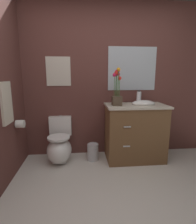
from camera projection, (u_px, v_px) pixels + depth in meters
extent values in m
cube|color=brown|center=(114.00, 81.00, 2.98)|extent=(4.00, 0.05, 2.50)
ellipsoid|color=white|center=(59.00, 150.00, 2.77)|extent=(0.38, 0.48, 0.40)
cube|color=white|center=(60.00, 155.00, 2.84)|extent=(0.22, 0.26, 0.18)
cube|color=white|center=(61.00, 125.00, 2.99)|extent=(0.36, 0.13, 0.32)
cylinder|color=white|center=(59.00, 138.00, 2.71)|extent=(0.34, 0.34, 0.03)
cylinder|color=#B7B7BC|center=(60.00, 116.00, 2.95)|extent=(0.04, 0.04, 0.02)
cube|color=brown|center=(135.00, 133.00, 2.86)|extent=(0.90, 0.52, 0.87)
cube|color=beige|center=(136.00, 106.00, 2.77)|extent=(0.94, 0.56, 0.03)
ellipsoid|color=white|center=(144.00, 103.00, 2.77)|extent=(0.36, 0.26, 0.10)
cylinder|color=#B7B7BC|center=(140.00, 98.00, 2.91)|extent=(0.02, 0.02, 0.18)
cube|color=#B7B7BC|center=(127.00, 127.00, 2.53)|extent=(0.10, 0.02, 0.02)
cube|color=#B7B7BC|center=(127.00, 146.00, 2.59)|extent=(0.10, 0.02, 0.02)
cube|color=#4C3D2D|center=(117.00, 101.00, 2.69)|extent=(0.14, 0.14, 0.14)
cylinder|color=#386B2D|center=(119.00, 87.00, 2.64)|extent=(0.01, 0.01, 0.27)
sphere|color=red|center=(120.00, 78.00, 2.61)|extent=(0.06, 0.06, 0.06)
cylinder|color=#386B2D|center=(118.00, 85.00, 2.66)|extent=(0.01, 0.01, 0.32)
sphere|color=#E01E51|center=(118.00, 74.00, 2.63)|extent=(0.06, 0.06, 0.06)
cylinder|color=#386B2D|center=(116.00, 84.00, 2.68)|extent=(0.01, 0.01, 0.36)
sphere|color=#E01E51|center=(117.00, 72.00, 2.64)|extent=(0.06, 0.06, 0.06)
cylinder|color=#386B2D|center=(116.00, 85.00, 2.65)|extent=(0.01, 0.01, 0.34)
sphere|color=orange|center=(116.00, 73.00, 2.61)|extent=(0.06, 0.06, 0.06)
cylinder|color=#386B2D|center=(114.00, 86.00, 2.63)|extent=(0.01, 0.01, 0.31)
sphere|color=#E01E51|center=(114.00, 75.00, 2.60)|extent=(0.06, 0.06, 0.06)
cylinder|color=#386B2D|center=(116.00, 85.00, 2.62)|extent=(0.01, 0.01, 0.34)
sphere|color=red|center=(116.00, 73.00, 2.59)|extent=(0.06, 0.06, 0.06)
cylinder|color=#386B2D|center=(118.00, 83.00, 2.60)|extent=(0.01, 0.01, 0.39)
sphere|color=orange|center=(119.00, 69.00, 2.56)|extent=(0.06, 0.06, 0.06)
cylinder|color=#386B2D|center=(118.00, 84.00, 2.62)|extent=(0.01, 0.01, 0.38)
sphere|color=#E01E51|center=(118.00, 70.00, 2.59)|extent=(0.06, 0.06, 0.06)
cylinder|color=white|center=(139.00, 98.00, 2.88)|extent=(0.07, 0.07, 0.19)
cylinder|color=black|center=(139.00, 91.00, 2.86)|extent=(0.04, 0.04, 0.02)
cylinder|color=#B7B7BC|center=(93.00, 152.00, 2.87)|extent=(0.18, 0.18, 0.26)
torus|color=#B7B7BC|center=(93.00, 144.00, 2.84)|extent=(0.18, 0.18, 0.01)
cube|color=beige|center=(58.00, 71.00, 2.84)|extent=(0.38, 0.01, 0.46)
cube|color=#B2BCC6|center=(132.00, 69.00, 2.94)|extent=(0.80, 0.01, 0.70)
cube|color=beige|center=(7.00, 103.00, 2.17)|extent=(0.03, 0.28, 0.52)
cylinder|color=white|center=(20.00, 124.00, 2.48)|extent=(0.11, 0.11, 0.11)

